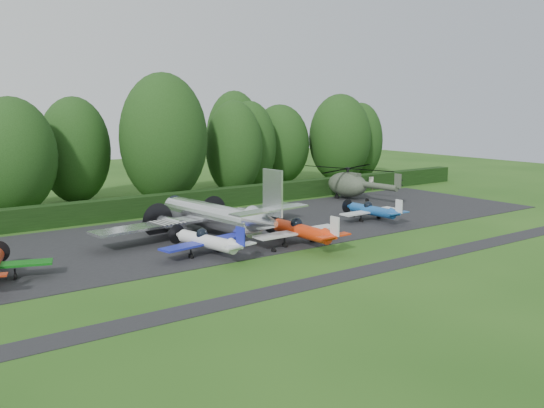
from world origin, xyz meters
TOP-DOWN VIEW (x-y plane):
  - ground at (0.00, 0.00)m, footprint 160.00×160.00m
  - apron at (0.00, 10.00)m, footprint 70.00×18.00m
  - taxiway_verge at (0.00, -6.00)m, footprint 70.00×2.00m
  - hedgerow at (0.00, 21.00)m, footprint 90.00×1.60m
  - transport_plane at (-0.04, 8.97)m, footprint 20.11×15.42m
  - light_plane_white at (-3.68, 3.60)m, footprint 7.09×7.45m
  - light_plane_orange at (3.83, 2.05)m, footprint 7.66×8.05m
  - light_plane_blue at (15.42, 5.86)m, footprint 6.52×6.86m
  - helicopter at (22.65, 16.89)m, footprint 11.34×13.27m
  - sign_board at (28.51, 20.50)m, footprint 3.13×0.12m
  - tree_1 at (32.35, 28.96)m, footprint 8.61×8.61m
  - tree_2 at (4.59, 27.19)m, footprint 9.63×9.63m
  - tree_5 at (-10.83, 28.97)m, footprint 8.60×8.60m
  - tree_6 at (37.14, 29.80)m, footprint 6.42×6.42m
  - tree_7 at (-3.40, 32.80)m, footprint 7.78×7.78m
  - tree_8 at (17.67, 29.67)m, footprint 6.78×6.78m
  - tree_9 at (24.19, 32.02)m, footprint 8.05×8.05m
  - tree_10 at (17.38, 32.73)m, footprint 7.35×7.35m
  - tree_11 at (13.88, 27.35)m, footprint 6.80×6.80m

SIDE VIEW (x-z plane):
  - ground at x=0.00m, z-range 0.00..0.00m
  - hedgerow at x=0.00m, z-range -1.00..1.00m
  - taxiway_verge at x=0.00m, z-range 0.00..0.00m
  - apron at x=0.00m, z-range 0.00..0.01m
  - light_plane_blue at x=15.42m, z-range -0.21..2.30m
  - light_plane_white at x=-3.68m, z-range -0.23..2.50m
  - sign_board at x=28.51m, z-range 0.31..2.07m
  - light_plane_orange at x=3.83m, z-range -0.25..2.70m
  - transport_plane at x=-0.04m, z-range -1.43..5.02m
  - helicopter at x=22.65m, z-range 0.14..3.79m
  - tree_9 at x=24.19m, z-range -0.01..10.78m
  - tree_6 at x=37.14m, z-range -0.01..10.98m
  - tree_8 at x=17.67m, z-range -0.01..11.24m
  - tree_11 at x=13.88m, z-range -0.01..11.29m
  - tree_5 at x=-10.83m, z-range -0.01..11.65m
  - tree_7 at x=-3.40m, z-range -0.01..11.70m
  - tree_1 at x=32.35m, z-range -0.01..12.20m
  - tree_10 at x=17.38m, z-range -0.01..12.53m
  - tree_2 at x=4.59m, z-range -0.01..14.29m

